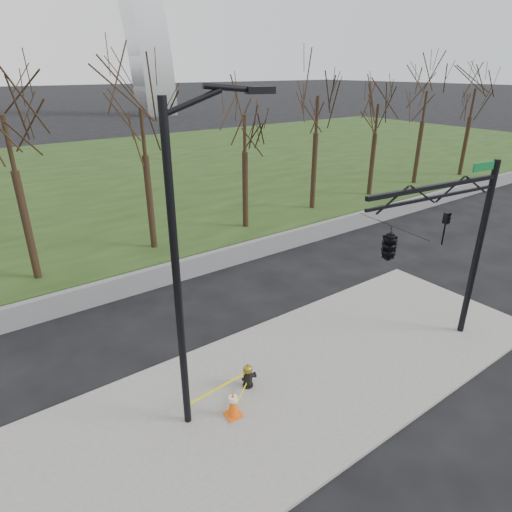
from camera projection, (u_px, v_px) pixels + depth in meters
ground at (287, 386)px, 12.60m from camera, size 500.00×500.00×0.00m
sidewalk at (287, 384)px, 12.58m from camera, size 18.00×6.00×0.10m
grass_strip at (46, 182)px, 34.78m from camera, size 120.00×40.00×0.06m
guardrail at (165, 274)px, 18.33m from camera, size 60.00×0.30×0.90m
tree_row at (199, 167)px, 22.18m from camera, size 54.17×4.00×7.59m
fire_hydrant at (248, 376)px, 12.31m from camera, size 0.47×0.31×0.76m
traffic_cone at (233, 404)px, 11.23m from camera, size 0.43×0.43×0.79m
street_light at (185, 256)px, 9.48m from camera, size 2.36×0.73×8.21m
traffic_signal_mast at (410, 238)px, 12.01m from camera, size 5.07×2.53×6.00m
caution_tape at (227, 390)px, 11.72m from camera, size 2.01×0.72×0.40m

